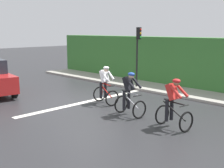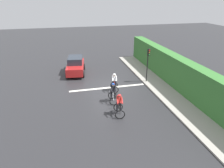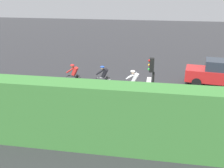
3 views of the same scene
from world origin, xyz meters
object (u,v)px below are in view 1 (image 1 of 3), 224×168
Objects in this scene: cyclist_lead at (173,104)px; cyclist_second at (129,95)px; cyclist_mid at (105,86)px; traffic_light_near_crossing at (138,48)px.

cyclist_lead is 1.96m from cyclist_second.
cyclist_mid is 3.96m from traffic_light_near_crossing.
traffic_light_near_crossing is at bearing -129.56° from cyclist_lead.
cyclist_mid is (-0.65, -3.93, 0.00)m from cyclist_lead.
cyclist_mid is at bearing -99.41° from cyclist_lead.
cyclist_second is 2.06m from cyclist_mid.
cyclist_lead is at bearing 50.44° from traffic_light_near_crossing.
traffic_light_near_crossing is (-4.17, -5.04, 1.43)m from cyclist_lead.
traffic_light_near_crossing is (-4.13, -3.08, 1.43)m from cyclist_second.
cyclist_second is 0.50× the size of traffic_light_near_crossing.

